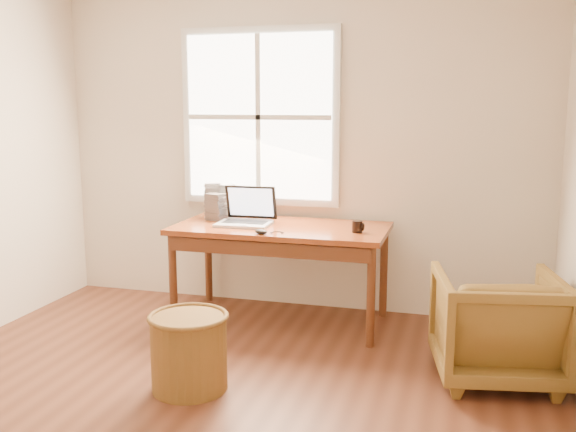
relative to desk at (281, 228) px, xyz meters
name	(u,v)px	position (x,y,z in m)	size (l,w,h in m)	color
room_shell	(184,173)	(-0.02, -1.64, 0.59)	(4.04, 4.54, 2.64)	brown
desk	(281,228)	(0.00, 0.00, 0.00)	(1.60, 0.80, 0.04)	brown
armchair	(497,326)	(1.55, -0.65, -0.39)	(0.72, 0.74, 0.67)	brown
wicker_stool	(189,353)	(-0.19, -1.29, -0.51)	(0.44, 0.44, 0.44)	brown
laptop	(244,205)	(-0.27, -0.06, 0.18)	(0.42, 0.44, 0.32)	#B4B7BB
mouse	(261,232)	(-0.05, -0.33, 0.04)	(0.10, 0.06, 0.03)	black
coffee_mug	(357,227)	(0.60, -0.09, 0.06)	(0.08, 0.08, 0.09)	black
cd_stack_a	(225,201)	(-0.54, 0.24, 0.15)	(0.14, 0.12, 0.27)	silver
cd_stack_b	(216,206)	(-0.57, 0.11, 0.13)	(0.14, 0.12, 0.21)	#26272B
cd_stack_c	(213,200)	(-0.63, 0.21, 0.16)	(0.12, 0.11, 0.28)	#ACA9B7
cd_stack_d	(253,204)	(-0.34, 0.35, 0.12)	(0.15, 0.14, 0.19)	silver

